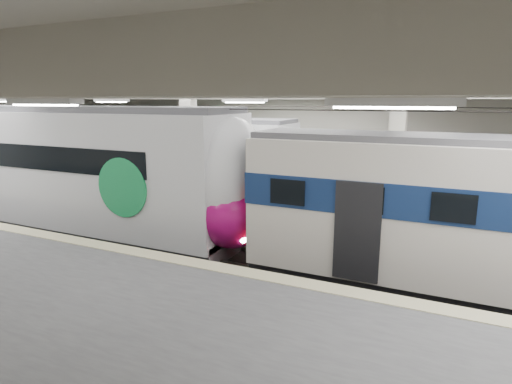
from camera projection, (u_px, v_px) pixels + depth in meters
The scene contains 4 objects.
station_hall at pixel (184, 164), 11.76m from camera, with size 36.00×24.00×5.75m.
modern_emu at pixel (99, 174), 15.53m from camera, with size 14.89×3.07×4.75m.
older_rer at pixel (495, 219), 10.31m from camera, with size 12.36×2.73×4.13m.
far_train at pixel (166, 159), 20.91m from camera, with size 12.93×2.76×4.16m.
Camera 1 is at (6.74, -11.46, 4.98)m, focal length 30.00 mm.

